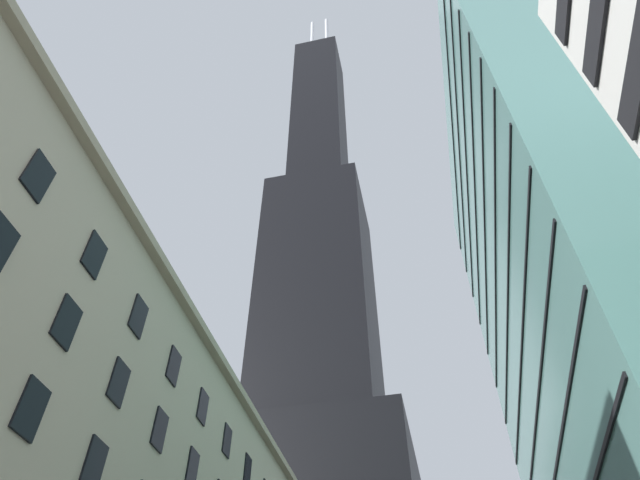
% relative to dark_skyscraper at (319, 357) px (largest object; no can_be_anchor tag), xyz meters
% --- Properties ---
extents(dark_skyscraper, '(28.81, 28.81, 202.41)m').
position_rel_dark_skyscraper_xyz_m(dark_skyscraper, '(0.00, 0.00, 0.00)').
color(dark_skyscraper, black).
rests_on(dark_skyscraper, ground).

